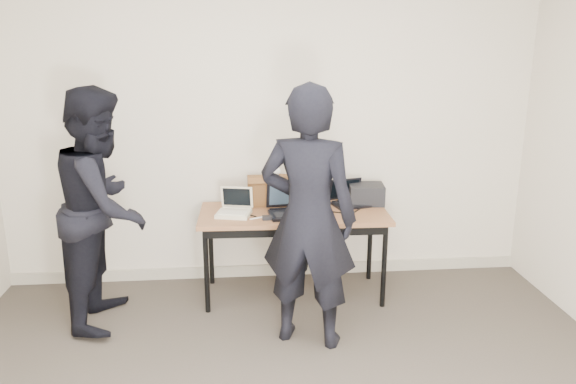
{
  "coord_description": "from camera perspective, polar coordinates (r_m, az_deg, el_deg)",
  "views": [
    {
      "loc": [
        -0.27,
        -2.43,
        2.08
      ],
      "look_at": [
        0.1,
        1.6,
        0.95
      ],
      "focal_mm": 35.0,
      "sensor_mm": 36.0,
      "label": 1
    }
  ],
  "objects": [
    {
      "name": "room",
      "position": [
        2.55,
        1.03,
        -1.05
      ],
      "size": [
        4.6,
        4.6,
        2.8
      ],
      "color": "#413931",
      "rests_on": "ground"
    },
    {
      "name": "desk",
      "position": [
        4.5,
        0.59,
        -2.79
      ],
      "size": [
        1.51,
        0.69,
        0.72
      ],
      "rotation": [
        0.0,
        0.0,
        -0.02
      ],
      "color": "brown",
      "rests_on": "ground"
    },
    {
      "name": "laptop_beige",
      "position": [
        4.44,
        -5.46,
        -1.78
      ],
      "size": [
        0.31,
        0.3,
        0.21
      ],
      "rotation": [
        0.0,
        0.0,
        -0.23
      ],
      "color": "beige",
      "rests_on": "desk"
    },
    {
      "name": "laptop_center",
      "position": [
        4.43,
        0.2,
        -1.49
      ],
      "size": [
        0.37,
        0.36,
        0.26
      ],
      "rotation": [
        0.0,
        0.0,
        0.11
      ],
      "color": "black",
      "rests_on": "desk"
    },
    {
      "name": "laptop_right",
      "position": [
        4.71,
        6.17,
        -0.7
      ],
      "size": [
        0.34,
        0.33,
        0.21
      ],
      "rotation": [
        0.0,
        0.0,
        0.25
      ],
      "color": "black",
      "rests_on": "desk"
    },
    {
      "name": "leather_satchel",
      "position": [
        4.65,
        -1.89,
        0.21
      ],
      "size": [
        0.36,
        0.18,
        0.25
      ],
      "rotation": [
        0.0,
        0.0,
        0.02
      ],
      "color": "brown",
      "rests_on": "desk"
    },
    {
      "name": "tissue",
      "position": [
        4.62,
        -1.54,
        2.11
      ],
      "size": [
        0.13,
        0.1,
        0.08
      ],
      "primitive_type": "ellipsoid",
      "rotation": [
        0.0,
        0.0,
        -0.02
      ],
      "color": "white",
      "rests_on": "leather_satchel"
    },
    {
      "name": "equipment_box",
      "position": [
        4.74,
        7.95,
        -0.19
      ],
      "size": [
        0.31,
        0.27,
        0.16
      ],
      "primitive_type": "cube",
      "rotation": [
        0.0,
        0.0,
        -0.1
      ],
      "color": "black",
      "rests_on": "desk"
    },
    {
      "name": "power_brick",
      "position": [
        4.3,
        -2.1,
        -2.64
      ],
      "size": [
        0.08,
        0.05,
        0.03
      ],
      "primitive_type": "cube",
      "rotation": [
        0.0,
        0.0,
        0.02
      ],
      "color": "black",
      "rests_on": "desk"
    },
    {
      "name": "cables",
      "position": [
        4.49,
        1.18,
        -2.01
      ],
      "size": [
        1.16,
        0.42,
        0.01
      ],
      "rotation": [
        0.0,
        0.0,
        -0.03
      ],
      "color": "black",
      "rests_on": "desk"
    },
    {
      "name": "person_typist",
      "position": [
        3.76,
        2.06,
        -2.67
      ],
      "size": [
        0.77,
        0.63,
        1.81
      ],
      "primitive_type": "imported",
      "rotation": [
        0.0,
        0.0,
        2.79
      ],
      "color": "black",
      "rests_on": "ground"
    },
    {
      "name": "person_observer",
      "position": [
        4.3,
        -18.26,
        -1.48
      ],
      "size": [
        0.71,
        0.89,
        1.75
      ],
      "primitive_type": "imported",
      "rotation": [
        0.0,
        0.0,
        1.51
      ],
      "color": "black",
      "rests_on": "ground"
    },
    {
      "name": "baseboard",
      "position": [
        5.09,
        -1.78,
        -7.91
      ],
      "size": [
        4.5,
        0.03,
        0.1
      ],
      "primitive_type": "cube",
      "color": "#AAA18D",
      "rests_on": "ground"
    }
  ]
}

